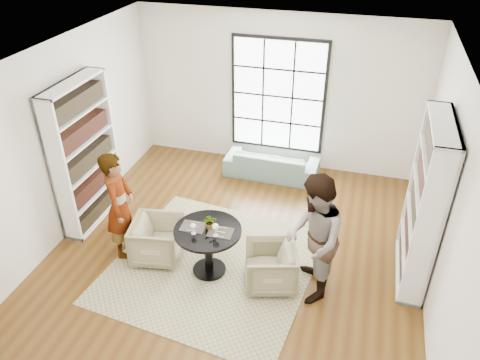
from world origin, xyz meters
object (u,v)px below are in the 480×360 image
(wine_glass_right, at_px, (215,227))
(flower_centerpiece, at_px, (210,222))
(person_left, at_px, (120,205))
(pedestal_table, at_px, (208,241))
(wine_glass_left, at_px, (193,226))
(sofa, at_px, (272,163))
(armchair_right, at_px, (270,266))
(person_right, at_px, (313,239))
(armchair_left, at_px, (158,240))

(wine_glass_right, height_order, flower_centerpiece, flower_centerpiece)
(person_left, relative_size, flower_centerpiece, 8.07)
(wine_glass_right, bearing_deg, person_left, 173.50)
(pedestal_table, bearing_deg, flower_centerpiece, 69.32)
(person_left, bearing_deg, wine_glass_left, -113.93)
(person_left, distance_m, flower_centerpiece, 1.40)
(sofa, bearing_deg, wine_glass_left, 83.04)
(sofa, relative_size, wine_glass_right, 8.85)
(wine_glass_left, bearing_deg, armchair_right, 6.44)
(armchair_right, relative_size, person_right, 0.38)
(sofa, relative_size, person_right, 0.97)
(person_left, relative_size, person_right, 0.93)
(armchair_left, relative_size, person_left, 0.42)
(person_left, bearing_deg, person_right, -105.96)
(pedestal_table, relative_size, sofa, 0.53)
(pedestal_table, distance_m, wine_glass_left, 0.39)
(sofa, height_order, person_right, person_right)
(pedestal_table, height_order, person_right, person_right)
(person_right, xyz_separation_m, flower_centerpiece, (-1.44, 0.07, -0.06))
(sofa, xyz_separation_m, flower_centerpiece, (-0.26, -2.86, 0.60))
(person_left, bearing_deg, armchair_right, -106.40)
(armchair_left, xyz_separation_m, wine_glass_left, (0.68, -0.21, 0.55))
(sofa, relative_size, armchair_left, 2.46)
(pedestal_table, relative_size, wine_glass_left, 5.58)
(armchair_left, bearing_deg, person_right, -101.68)
(pedestal_table, relative_size, person_right, 0.51)
(sofa, bearing_deg, wine_glass_right, 88.72)
(wine_glass_left, height_order, flower_centerpiece, flower_centerpiece)
(sofa, height_order, armchair_left, armchair_left)
(armchair_left, height_order, person_left, person_left)
(wine_glass_left, relative_size, flower_centerpiece, 0.80)
(armchair_left, bearing_deg, sofa, -30.77)
(pedestal_table, bearing_deg, armchair_left, 174.70)
(sofa, bearing_deg, armchair_right, 103.35)
(wine_glass_right, bearing_deg, person_right, 3.61)
(person_left, xyz_separation_m, flower_centerpiece, (1.40, -0.03, 0.01))
(armchair_left, bearing_deg, flower_centerpiece, -101.09)
(armchair_right, distance_m, wine_glass_right, 0.96)
(armchair_left, xyz_separation_m, flower_centerpiece, (0.85, -0.03, 0.53))
(wine_glass_left, bearing_deg, flower_centerpiece, 46.76)
(pedestal_table, relative_size, armchair_right, 1.35)
(pedestal_table, xyz_separation_m, person_left, (-1.38, 0.08, 0.30))
(wine_glass_left, bearing_deg, person_left, 170.18)
(pedestal_table, relative_size, armchair_left, 1.31)
(pedestal_table, height_order, armchair_left, pedestal_table)
(wine_glass_right, bearing_deg, armchair_left, 169.93)
(person_right, relative_size, wine_glass_right, 9.15)
(armchair_left, xyz_separation_m, wine_glass_right, (0.98, -0.17, 0.57))
(pedestal_table, distance_m, wine_glass_right, 0.40)
(person_left, height_order, person_right, person_right)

